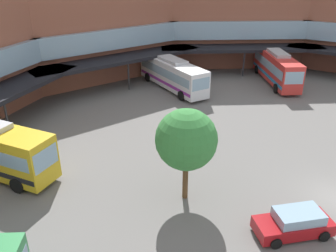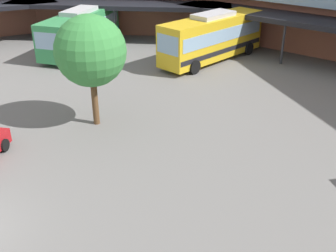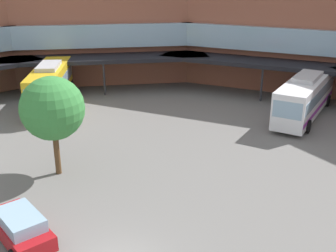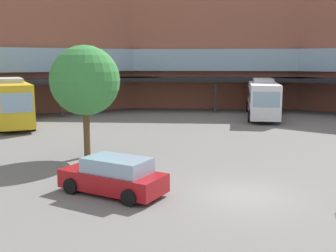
% 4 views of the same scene
% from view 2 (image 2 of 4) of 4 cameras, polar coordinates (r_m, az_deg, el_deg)
% --- Properties ---
extents(station_building, '(74.72, 46.40, 13.72)m').
position_cam_2_polar(station_building, '(23.39, 20.21, 15.88)').
color(station_building, '#93543F').
rests_on(station_building, ground).
extents(bus_2, '(8.80, 9.97, 3.76)m').
position_cam_2_polar(bus_2, '(37.79, -12.26, 13.19)').
color(bus_2, '#338C4C').
rests_on(bus_2, ground).
extents(bus_4, '(4.69, 10.91, 4.00)m').
position_cam_2_polar(bus_4, '(34.31, 6.32, 12.48)').
color(bus_4, gold).
rests_on(bus_4, ground).
extents(plaza_tree, '(3.89, 3.89, 6.28)m').
position_cam_2_polar(plaza_tree, '(22.24, -10.96, 10.38)').
color(plaza_tree, brown).
rests_on(plaza_tree, ground).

